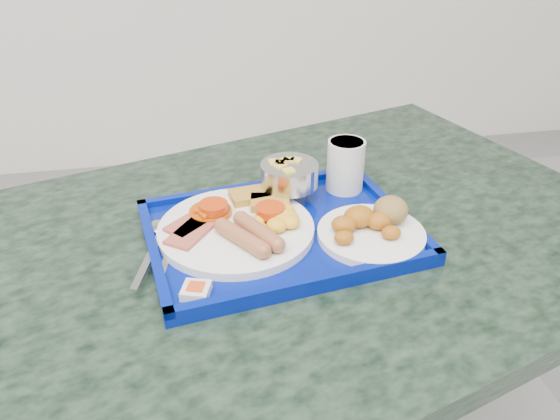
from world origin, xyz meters
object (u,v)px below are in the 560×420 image
bread_plate (373,226)px  tray (280,233)px  main_plate (242,225)px  juice_cup (345,164)px  fruit_bowl (289,175)px  table (289,317)px

bread_plate → tray: bearing=163.6°
main_plate → juice_cup: bearing=28.5°
main_plate → juice_cup: juice_cup is taller
tray → bread_plate: 0.16m
main_plate → fruit_bowl: 0.14m
table → main_plate: (-0.08, -0.01, 0.22)m
table → tray: bearing=-150.3°
bread_plate → juice_cup: (0.00, 0.17, 0.03)m
tray → main_plate: main_plate is taller
table → bread_plate: bearing=-23.5°
tray → fruit_bowl: fruit_bowl is taller
tray → table: bearing=29.7°
table → tray: size_ratio=2.91×
bread_plate → juice_cup: size_ratio=1.81×
main_plate → tray: bearing=-6.0°
tray → bread_plate: bearing=-16.4°
main_plate → fruit_bowl: size_ratio=2.48×
tray → fruit_bowl: (0.04, 0.11, 0.05)m
fruit_bowl → bread_plate: bearing=-53.1°
main_plate → fruit_bowl: fruit_bowl is taller
tray → juice_cup: bearing=39.4°
tray → main_plate: 0.07m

